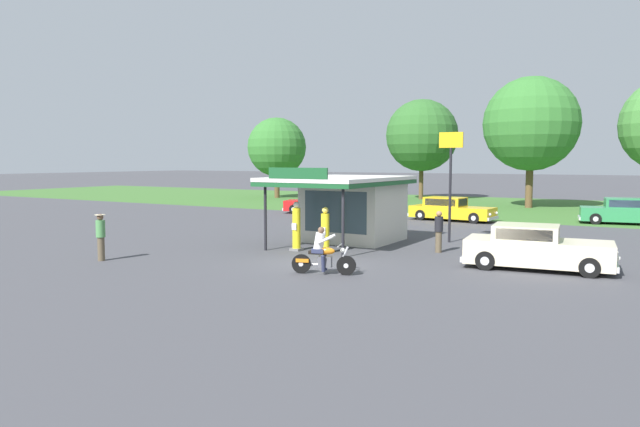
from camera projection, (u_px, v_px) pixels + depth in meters
The scene contains 16 objects.
ground_plane at pixel (317, 262), 21.53m from camera, with size 300.00×300.00×0.00m, color #424247.
grass_verge_strip at pixel (505, 207), 47.29m from camera, with size 120.00×24.00×0.01m, color #3D6B2D.
service_station_kiosk at pixel (351, 204), 26.91m from camera, with size 4.57×7.00×3.47m.
gas_pump_nearside at pixel (296, 228), 24.26m from camera, with size 0.44×0.44×2.05m.
gas_pump_offside at pixel (325, 232), 23.57m from camera, with size 0.44×0.44×1.88m.
motorcycle_with_rider at pixel (322, 255), 19.21m from camera, with size 2.09×0.88×1.58m.
featured_classic_sedan at pixel (536, 249), 20.11m from camera, with size 5.14×2.46×1.52m.
parked_car_back_row_centre_right at pixel (626, 212), 34.41m from camera, with size 5.44×2.62×1.53m.
parked_car_back_row_far_right at pixel (451, 210), 36.45m from camera, with size 5.44×2.28×1.46m.
parked_car_back_row_left at pixel (319, 204), 41.50m from camera, with size 5.29×3.12×1.49m.
bystander_chatting_near_pumps at pixel (101, 235), 21.77m from camera, with size 0.39×0.39×1.77m.
bystander_strolling_foreground at pixel (439, 231), 23.75m from camera, with size 0.34×0.34×1.71m.
tree_oak_right at pixel (422, 135), 56.11m from camera, with size 6.92×6.92×9.63m.
tree_oak_left at pixel (277, 147), 58.60m from camera, with size 5.91×5.91×8.06m.
tree_oak_far_right at pixel (531, 125), 45.87m from camera, with size 7.42×7.42×10.35m.
roadside_pole_sign at pixel (451, 168), 26.48m from camera, with size 1.10×0.12×5.03m.
Camera 1 is at (10.87, -18.29, 3.74)m, focal length 32.72 mm.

